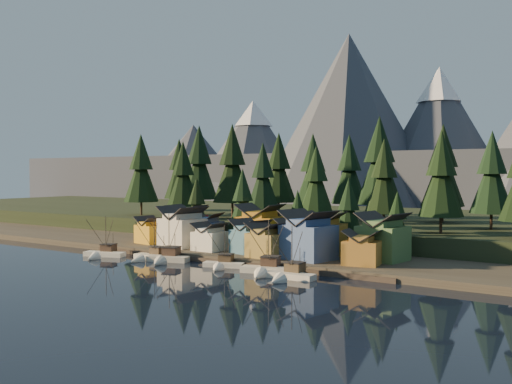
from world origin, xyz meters
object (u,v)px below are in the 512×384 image
Objects in this scene: house_front_1 at (182,225)px; boat_4 at (266,263)px; boat_2 at (166,252)px; house_front_0 at (151,229)px; boat_1 at (149,252)px; boat_0 at (102,249)px; house_back_1 at (207,228)px; house_back_0 at (187,222)px; boat_3 at (222,259)px; boat_5 at (287,269)px.

boat_4 is at bearing -14.31° from house_front_1.
house_front_0 is (-18.96, 14.85, 2.84)m from boat_2.
boat_1 is 14.93m from house_front_1.
house_back_1 reaches higher than boat_0.
boat_2 is 27.81m from house_back_0.
boat_5 is at bearing -30.06° from boat_3.
house_back_1 is at bearing -25.57° from house_back_0.
house_front_1 is 11.27m from house_back_0.
boat_4 reaches higher than boat_5.
house_back_0 is (4.10, 26.35, 4.74)m from boat_0.
boat_3 is 28.38m from house_back_1.
house_front_1 reaches higher than house_back_1.
boat_4 is 1.19× the size of house_back_0.
boat_1 is 0.98× the size of house_front_1.
boat_3 is at bearing -10.87° from boat_0.
boat_2 is 16.86m from house_front_1.
boat_1 is 20.89m from boat_3.
boat_2 is 1.35× the size of house_back_1.
boat_0 is at bearing -165.78° from boat_1.
boat_2 is 1.09× the size of house_front_1.
boat_3 is 37.31m from house_back_0.
boat_5 is 1.25× the size of house_back_1.
house_front_1 is (-7.58, 14.38, 4.50)m from boat_2.
boat_2 is 33.72m from boat_5.
boat_2 is 15.30m from boat_3.
house_back_1 is at bearing 32.84° from house_front_0.
boat_0 is 1.00× the size of boat_5.
boat_1 is 32.64m from boat_4.
boat_3 is 0.90× the size of house_front_1.
boat_0 is 27.09m from house_back_0.
house_front_1 reaches higher than boat_5.
boat_1 is 20.69m from house_back_1.
boat_0 is 51.76m from boat_5.
house_back_0 is (-29.31, 22.58, 4.83)m from boat_3.
boat_2 is at bearing -27.72° from house_front_0.
boat_5 is (51.76, 0.01, 0.16)m from boat_0.
house_back_0 reaches higher than boat_0.
boat_1 is at bearing -36.88° from house_front_0.
house_front_0 is (-34.22, 13.83, 3.36)m from boat_3.
house_front_0 is 10.15m from house_back_0.
boat_1 is 19.93m from house_front_0.
boat_1 is 1.35× the size of house_front_0.
boat_3 is at bearing -21.94° from house_front_1.
boat_0 is at bearing -133.72° from house_back_1.
boat_2 reaches higher than house_front_0.
boat_2 reaches higher than boat_4.
boat_3 is 37.06m from house_front_0.
house_front_1 is at bearing 41.00° from boat_0.
boat_2 is at bearing -8.71° from boat_0.
boat_0 reaches higher than house_front_0.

